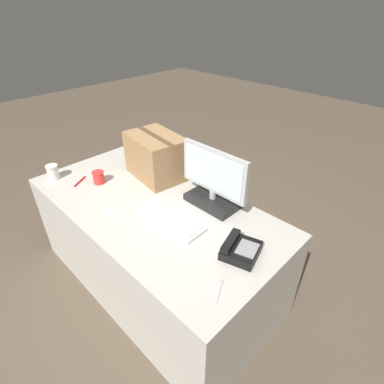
# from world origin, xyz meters

# --- Properties ---
(ground_plane) EXTENTS (12.00, 12.00, 0.00)m
(ground_plane) POSITION_xyz_m (0.00, 0.00, 0.00)
(ground_plane) COLOR brown
(office_desk) EXTENTS (1.80, 0.90, 0.72)m
(office_desk) POSITION_xyz_m (0.00, 0.00, 0.36)
(office_desk) COLOR beige
(office_desk) RESTS_ON ground_plane
(monitor) EXTENTS (0.50, 0.21, 0.39)m
(monitor) POSITION_xyz_m (0.28, 0.29, 0.87)
(monitor) COLOR black
(monitor) RESTS_ON office_desk
(keyboard) EXTENTS (0.46, 0.17, 0.03)m
(keyboard) POSITION_xyz_m (0.22, -0.03, 0.73)
(keyboard) COLOR silver
(keyboard) RESTS_ON office_desk
(desk_phone) EXTENTS (0.23, 0.24, 0.08)m
(desk_phone) POSITION_xyz_m (0.69, 0.04, 0.75)
(desk_phone) COLOR black
(desk_phone) RESTS_ON office_desk
(paper_cup_left) EXTENTS (0.09, 0.09, 0.11)m
(paper_cup_left) POSITION_xyz_m (-0.78, -0.30, 0.77)
(paper_cup_left) COLOR white
(paper_cup_left) RESTS_ON office_desk
(paper_cup_right) EXTENTS (0.09, 0.09, 0.09)m
(paper_cup_right) POSITION_xyz_m (-0.48, -0.10, 0.76)
(paper_cup_right) COLOR red
(paper_cup_right) RESTS_ON office_desk
(spoon) EXTENTS (0.09, 0.13, 0.00)m
(spoon) POSITION_xyz_m (0.76, -0.20, 0.72)
(spoon) COLOR #B2B2B7
(spoon) RESTS_ON office_desk
(cardboard_box) EXTENTS (0.47, 0.36, 0.32)m
(cardboard_box) POSITION_xyz_m (-0.27, 0.27, 0.88)
(cardboard_box) COLOR #9E754C
(cardboard_box) RESTS_ON office_desk
(pen_marker) EXTENTS (0.09, 0.13, 0.01)m
(pen_marker) POSITION_xyz_m (-0.59, -0.19, 0.72)
(pen_marker) COLOR red
(pen_marker) RESTS_ON office_desk
(sticky_note_pad) EXTENTS (0.07, 0.07, 0.01)m
(sticky_note_pad) POSITION_xyz_m (-0.10, -0.24, 0.72)
(sticky_note_pad) COLOR silver
(sticky_note_pad) RESTS_ON office_desk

